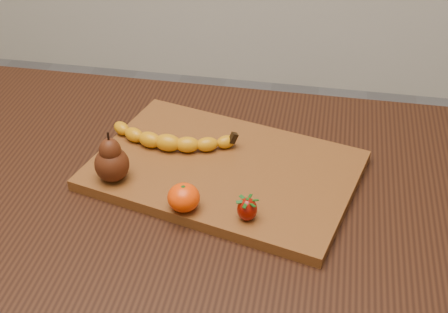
% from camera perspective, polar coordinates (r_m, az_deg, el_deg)
% --- Properties ---
extents(table, '(1.00, 0.70, 0.76)m').
position_cam_1_polar(table, '(1.15, -4.48, -6.16)').
color(table, black).
rests_on(table, ground).
extents(cutting_board, '(0.51, 0.40, 0.02)m').
position_cam_1_polar(cutting_board, '(1.10, 0.00, -1.27)').
color(cutting_board, brown).
rests_on(cutting_board, table).
extents(banana, '(0.20, 0.06, 0.03)m').
position_cam_1_polar(banana, '(1.13, -5.16, 1.27)').
color(banana, orange).
rests_on(banana, cutting_board).
extents(pear, '(0.06, 0.06, 0.09)m').
position_cam_1_polar(pear, '(1.05, -10.31, 0.02)').
color(pear, '#491D0B').
rests_on(pear, cutting_board).
extents(mandarin, '(0.06, 0.06, 0.04)m').
position_cam_1_polar(mandarin, '(0.99, -3.71, -3.76)').
color(mandarin, '#FC3F02').
rests_on(mandarin, cutting_board).
extents(strawberry, '(0.04, 0.04, 0.04)m').
position_cam_1_polar(strawberry, '(0.97, 2.13, -4.77)').
color(strawberry, '#830D03').
rests_on(strawberry, cutting_board).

